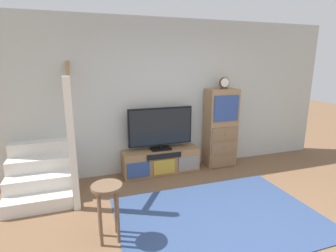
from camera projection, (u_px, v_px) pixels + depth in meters
name	position (u px, v px, depth m)	size (l,w,h in m)	color
ground_plane	(246.00, 247.00, 2.88)	(20.00, 20.00, 0.00)	brown
back_wall	(172.00, 96.00, 4.82)	(6.40, 0.12, 2.70)	#B2B7B2
area_rug	(219.00, 217.00, 3.43)	(2.60, 1.80, 0.01)	navy
media_console	(161.00, 161.00, 4.75)	(1.38, 0.38, 0.44)	#997047
television	(161.00, 128.00, 4.63)	(1.15, 0.22, 0.76)	black
side_cabinet	(221.00, 128.00, 5.01)	(0.58, 0.38, 1.48)	#93704C
desk_clock	(224.00, 83.00, 4.80)	(0.19, 0.08, 0.21)	#4C3823
staircase	(43.00, 166.00, 4.13)	(1.00, 1.36, 2.20)	silver
bar_stool_near	(107.00, 199.00, 2.89)	(0.34, 0.34, 0.67)	brown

